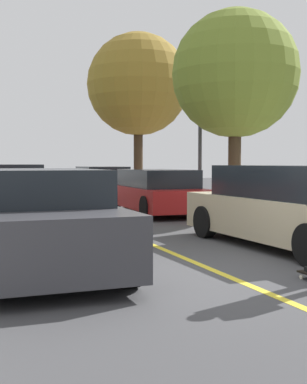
% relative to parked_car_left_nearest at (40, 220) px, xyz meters
% --- Properties ---
extents(ground, '(80.00, 80.00, 0.00)m').
position_rel_parked_car_left_nearest_xyz_m(ground, '(2.24, -1.16, -0.69)').
color(ground, '#424244').
extents(center_line, '(0.12, 39.20, 0.01)m').
position_rel_parked_car_left_nearest_xyz_m(center_line, '(2.24, 2.84, -0.69)').
color(center_line, gold).
rests_on(center_line, ground).
extents(parked_car_left_nearest, '(1.88, 4.55, 1.42)m').
position_rel_parked_car_left_nearest_xyz_m(parked_car_left_nearest, '(0.00, 0.00, 0.00)').
color(parked_car_left_nearest, '#38383D').
rests_on(parked_car_left_nearest, ground).
extents(parked_car_left_near, '(1.98, 4.21, 1.47)m').
position_rel_parked_car_left_nearest_xyz_m(parked_car_left_near, '(-0.00, 5.89, 0.02)').
color(parked_car_left_near, maroon).
rests_on(parked_car_left_near, ground).
extents(parked_car_right_nearest, '(2.08, 4.66, 1.46)m').
position_rel_parked_car_left_nearest_xyz_m(parked_car_right_nearest, '(4.48, 0.25, 0.03)').
color(parked_car_right_nearest, '#BCAD89').
rests_on(parked_car_right_nearest, ground).
extents(parked_car_right_near, '(2.07, 4.71, 1.31)m').
position_rel_parked_car_left_nearest_xyz_m(parked_car_right_near, '(4.48, 6.90, -0.04)').
color(parked_car_right_near, maroon).
rests_on(parked_car_right_near, ground).
extents(parked_car_right_far, '(2.09, 4.56, 1.35)m').
position_rel_parked_car_left_nearest_xyz_m(parked_car_right_far, '(4.48, 13.22, -0.03)').
color(parked_car_right_far, maroon).
rests_on(parked_car_right_far, ground).
extents(street_tree_right_nearest, '(3.65, 3.65, 5.75)m').
position_rel_parked_car_left_nearest_xyz_m(street_tree_right_nearest, '(6.43, 5.68, 3.35)').
color(street_tree_right_nearest, '#3D2D1E').
rests_on(street_tree_right_nearest, sidewalk_right).
extents(street_tree_right_near, '(4.47, 4.47, 7.05)m').
position_rel_parked_car_left_nearest_xyz_m(street_tree_right_near, '(6.43, 14.16, 4.24)').
color(street_tree_right_near, '#3D2D1E').
rests_on(street_tree_right_near, sidewalk_right).
extents(streetlamp, '(0.36, 0.24, 5.76)m').
position_rel_parked_car_left_nearest_xyz_m(streetlamp, '(6.23, 7.55, 2.73)').
color(streetlamp, '#38383D').
rests_on(streetlamp, sidewalk_right).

